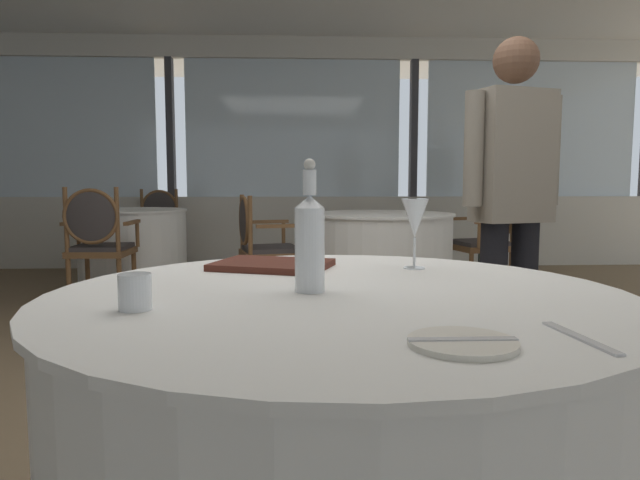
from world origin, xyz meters
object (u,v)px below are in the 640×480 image
menu_book (272,265)px  diner_person_1 (489,185)px  dining_chair_0_1 (487,236)px  dining_chair_3_1 (157,224)px  side_plate (463,343)px  dining_chair_3_0 (97,238)px  water_tumbler (135,292)px  dining_chair_0_0 (261,241)px  wine_glass (415,219)px  diner_person_0 (512,193)px  water_bottle (310,239)px

menu_book → diner_person_1: 4.65m
dining_chair_0_1 → dining_chair_3_1: size_ratio=0.96×
dining_chair_0_1 → dining_chair_3_1: (-3.33, 1.52, 0.01)m
side_plate → dining_chair_3_0: bearing=116.3°
water_tumbler → dining_chair_0_0: size_ratio=0.08×
wine_glass → menu_book: 0.45m
dining_chair_0_1 → diner_person_1: size_ratio=0.52×
dining_chair_0_0 → diner_person_0: bearing=-68.7°
wine_glass → diner_person_1: size_ratio=0.12×
water_tumbler → dining_chair_3_0: 3.73m
water_bottle → dining_chair_3_0: bearing=116.3°
dining_chair_3_0 → diner_person_0: diner_person_0 is taller
wine_glass → dining_chair_3_0: dining_chair_3_0 is taller
menu_book → dining_chair_0_0: size_ratio=0.37×
menu_book → diner_person_1: (2.10, 4.14, 0.23)m
water_bottle → dining_chair_0_1: 4.11m
wine_glass → diner_person_0: size_ratio=0.13×
water_bottle → diner_person_0: size_ratio=0.19×
dining_chair_0_0 → dining_chair_3_1: (-1.31, 2.02, -0.00)m
side_plate → diner_person_1: 5.30m
menu_book → diner_person_0: (1.11, 0.97, 0.20)m
water_tumbler → wine_glass: bearing=37.5°
wine_glass → dining_chair_3_1: (-1.94, 4.88, -0.36)m
water_bottle → wine_glass: bearing=46.9°
water_bottle → dining_chair_0_1: water_bottle is taller
dining_chair_0_0 → diner_person_0: size_ratio=0.54×
dining_chair_0_0 → dining_chair_0_1: (2.02, 0.50, -0.01)m
water_bottle → menu_book: water_bottle is taller
dining_chair_3_0 → diner_person_0: size_ratio=0.58×
water_tumbler → dining_chair_0_1: (2.08, 3.89, -0.26)m
water_bottle → dining_chair_3_0: (-1.64, 3.32, -0.31)m
menu_book → dining_chair_0_1: (1.82, 3.33, -0.23)m
side_plate → dining_chair_3_0: (-1.87, 3.78, -0.19)m
dining_chair_0_0 → dining_chair_3_0: size_ratio=0.93×
side_plate → dining_chair_0_0: dining_chair_0_0 is taller
side_plate → dining_chair_3_1: (-1.84, 5.70, -0.22)m
water_tumbler → diner_person_0: size_ratio=0.04×
diner_person_1 → water_tumbler: bearing=96.0°
dining_chair_3_1 → dining_chair_0_1: bearing=66.2°
water_tumbler → diner_person_1: diner_person_1 is taller
diner_person_0 → dining_chair_0_1: bearing=-33.4°
side_plate → menu_book: (-0.34, 0.85, 0.01)m
dining_chair_0_0 → dining_chair_0_1: dining_chair_0_0 is taller
water_bottle → dining_chair_3_1: bearing=107.1°
side_plate → water_bottle: bearing=116.5°
diner_person_0 → water_tumbler: bearing=121.3°
side_plate → diner_person_1: (1.76, 4.99, 0.23)m
menu_book → dining_chair_3_1: (-1.51, 4.85, -0.22)m
menu_book → diner_person_1: size_ratio=0.19×
water_tumbler → menu_book: water_tumbler is taller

